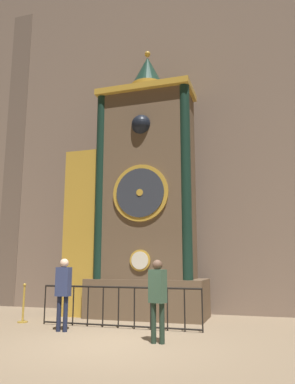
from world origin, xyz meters
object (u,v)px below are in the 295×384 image
(visitor_near, at_px, (63,287))
(visitor_far, at_px, (158,292))
(clock_tower, at_px, (137,201))
(stanchion_post, at_px, (23,310))

(visitor_near, bearing_deg, visitor_far, -15.27)
(clock_tower, bearing_deg, visitor_near, -108.52)
(clock_tower, xyz_separation_m, stanchion_post, (-2.68, -1.88, -3.23))
(visitor_near, relative_size, stanchion_post, 1.63)
(visitor_far, height_order, stanchion_post, visitor_far)
(visitor_near, height_order, stanchion_post, visitor_near)
(visitor_near, bearing_deg, clock_tower, 69.81)
(clock_tower, distance_m, stanchion_post, 4.60)
(visitor_far, distance_m, stanchion_post, 4.65)
(visitor_near, relative_size, visitor_far, 1.02)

